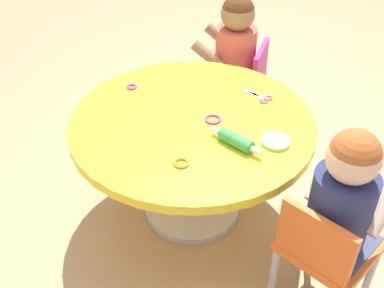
{
  "coord_description": "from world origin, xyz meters",
  "views": [
    {
      "loc": [
        -1.56,
        0.03,
        1.6
      ],
      "look_at": [
        0.0,
        0.0,
        0.38
      ],
      "focal_mm": 43.85,
      "sensor_mm": 36.0,
      "label": 1
    }
  ],
  "objects_px": {
    "child_chair_right": "(240,84)",
    "seated_child_right": "(235,44)",
    "child_chair_left": "(325,249)",
    "craft_scissors": "(261,97)",
    "rolling_pin": "(236,140)",
    "seated_child_left": "(344,196)",
    "craft_table": "(192,140)"
  },
  "relations": [
    {
      "from": "child_chair_left",
      "to": "craft_scissors",
      "type": "distance_m",
      "value": 0.71
    },
    {
      "from": "seated_child_left",
      "to": "child_chair_right",
      "type": "distance_m",
      "value": 1.14
    },
    {
      "from": "child_chair_left",
      "to": "seated_child_left",
      "type": "xyz_separation_m",
      "value": [
        0.03,
        -0.03,
        0.23
      ]
    },
    {
      "from": "rolling_pin",
      "to": "seated_child_left",
      "type": "bearing_deg",
      "value": -132.62
    },
    {
      "from": "craft_table",
      "to": "child_chair_right",
      "type": "height_order",
      "value": "child_chair_right"
    },
    {
      "from": "child_chair_right",
      "to": "seated_child_right",
      "type": "height_order",
      "value": "seated_child_right"
    },
    {
      "from": "craft_scissors",
      "to": "rolling_pin",
      "type": "bearing_deg",
      "value": 157.15
    },
    {
      "from": "craft_table",
      "to": "child_chair_left",
      "type": "xyz_separation_m",
      "value": [
        -0.5,
        -0.46,
        -0.1
      ]
    },
    {
      "from": "child_chair_left",
      "to": "seated_child_right",
      "type": "height_order",
      "value": "seated_child_right"
    },
    {
      "from": "child_chair_left",
      "to": "child_chair_right",
      "type": "distance_m",
      "value": 1.14
    },
    {
      "from": "seated_child_right",
      "to": "craft_scissors",
      "type": "relative_size",
      "value": 3.8
    },
    {
      "from": "child_chair_left",
      "to": "seated_child_left",
      "type": "relative_size",
      "value": 1.05
    },
    {
      "from": "craft_table",
      "to": "rolling_pin",
      "type": "height_order",
      "value": "rolling_pin"
    },
    {
      "from": "rolling_pin",
      "to": "child_chair_right",
      "type": "bearing_deg",
      "value": -7.71
    },
    {
      "from": "child_chair_left",
      "to": "craft_scissors",
      "type": "xyz_separation_m",
      "value": [
        0.66,
        0.15,
        0.21
      ]
    },
    {
      "from": "child_chair_right",
      "to": "rolling_pin",
      "type": "distance_m",
      "value": 0.84
    },
    {
      "from": "craft_scissors",
      "to": "child_chair_left",
      "type": "bearing_deg",
      "value": -166.77
    },
    {
      "from": "seated_child_left",
      "to": "child_chair_right",
      "type": "bearing_deg",
      "value": 11.04
    },
    {
      "from": "seated_child_right",
      "to": "craft_scissors",
      "type": "xyz_separation_m",
      "value": [
        -0.48,
        -0.07,
        -0.02
      ]
    },
    {
      "from": "craft_table",
      "to": "rolling_pin",
      "type": "xyz_separation_m",
      "value": [
        -0.18,
        -0.16,
        0.13
      ]
    },
    {
      "from": "seated_child_left",
      "to": "seated_child_right",
      "type": "distance_m",
      "value": 1.14
    },
    {
      "from": "seated_child_left",
      "to": "seated_child_right",
      "type": "height_order",
      "value": "same"
    },
    {
      "from": "seated_child_right",
      "to": "rolling_pin",
      "type": "bearing_deg",
      "value": 175.01
    },
    {
      "from": "child_chair_right",
      "to": "seated_child_right",
      "type": "xyz_separation_m",
      "value": [
        0.01,
        0.04,
        0.23
      ]
    },
    {
      "from": "craft_scissors",
      "to": "seated_child_left",
      "type": "bearing_deg",
      "value": -163.81
    },
    {
      "from": "seated_child_right",
      "to": "craft_scissors",
      "type": "bearing_deg",
      "value": -171.88
    },
    {
      "from": "child_chair_left",
      "to": "rolling_pin",
      "type": "distance_m",
      "value": 0.5
    },
    {
      "from": "seated_child_right",
      "to": "rolling_pin",
      "type": "relative_size",
      "value": 2.79
    },
    {
      "from": "child_chair_right",
      "to": "rolling_pin",
      "type": "relative_size",
      "value": 2.94
    },
    {
      "from": "seated_child_left",
      "to": "seated_child_right",
      "type": "bearing_deg",
      "value": 12.75
    },
    {
      "from": "craft_table",
      "to": "child_chair_right",
      "type": "xyz_separation_m",
      "value": [
        0.62,
        -0.27,
        -0.1
      ]
    },
    {
      "from": "child_chair_left",
      "to": "child_chair_right",
      "type": "bearing_deg",
      "value": 9.39
    }
  ]
}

